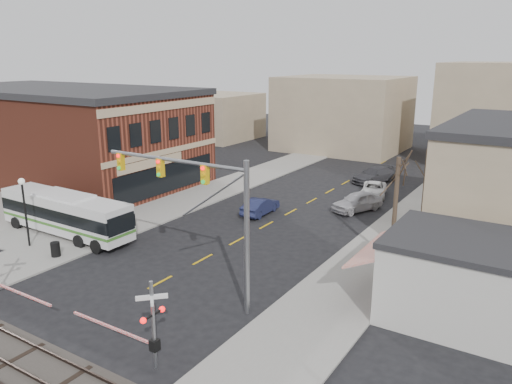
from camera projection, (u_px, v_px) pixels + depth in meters
ground at (135, 296)px, 27.43m from camera, size 160.00×160.00×0.00m
sidewalk_west at (215, 191)px, 48.62m from camera, size 5.00×60.00×0.12m
sidewalk_east at (410, 225)px, 38.84m from camera, size 5.00×60.00×0.12m
brick_building at (60, 133)px, 53.10m from camera, size 30.40×15.40×9.60m
awning_shop at (472, 280)px, 24.35m from camera, size 9.74×6.20×4.30m
tree_east_a at (395, 211)px, 30.89m from camera, size 0.28×0.28×6.75m
tree_east_b at (424, 193)px, 35.69m from camera, size 0.28×0.28×6.30m
tree_east_c at (452, 167)px, 41.99m from camera, size 0.28×0.28×7.20m
transit_bus at (65, 213)px, 36.28m from camera, size 11.66×2.62×3.00m
traffic_signal_mast at (204, 199)px, 25.47m from camera, size 9.30×0.30×8.00m
rr_crossing_east at (146, 323)px, 20.82m from camera, size 5.60×1.36×4.00m
street_lamp at (24, 199)px, 33.47m from camera, size 0.44×0.44×4.79m
trash_bin at (55, 249)px, 32.45m from camera, size 0.60×0.60×0.95m
car_a at (357, 202)px, 42.29m from camera, size 3.68×5.14×1.63m
car_b at (260, 206)px, 41.41m from camera, size 1.62×4.29×1.40m
car_c at (374, 189)px, 46.76m from camera, size 3.25×5.02×1.29m
car_d at (375, 175)px, 51.87m from camera, size 4.12×5.79×1.56m
pedestrian_near at (76, 225)px, 35.47m from camera, size 0.71×0.84×1.97m
pedestrian_far at (104, 211)px, 39.08m from camera, size 1.03×1.04×1.69m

